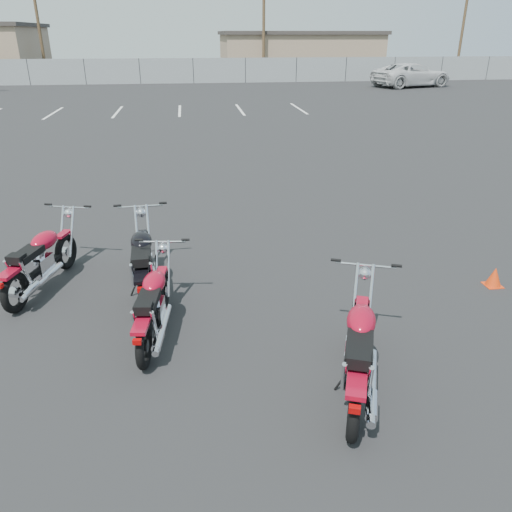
{
  "coord_description": "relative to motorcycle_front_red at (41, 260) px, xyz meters",
  "views": [
    {
      "loc": [
        -0.64,
        -5.68,
        3.48
      ],
      "look_at": [
        0.2,
        0.6,
        0.65
      ],
      "focal_mm": 35.0,
      "sensor_mm": 36.0,
      "label": 1
    }
  ],
  "objects": [
    {
      "name": "ground",
      "position": [
        2.88,
        -1.3,
        -0.45
      ],
      "size": [
        120.0,
        120.0,
        0.0
      ],
      "primitive_type": "plane",
      "color": "black",
      "rests_on": "ground"
    },
    {
      "name": "motorcycle_front_red",
      "position": [
        0.0,
        0.0,
        0.0
      ],
      "size": [
        0.99,
        2.02,
        1.0
      ],
      "color": "black",
      "rests_on": "ground"
    },
    {
      "name": "motorcycle_second_black",
      "position": [
        1.5,
        -0.32,
        0.02
      ],
      "size": [
        0.82,
        2.13,
        1.04
      ],
      "color": "black",
      "rests_on": "ground"
    },
    {
      "name": "motorcycle_third_red",
      "position": [
        1.7,
        -1.51,
        -0.03
      ],
      "size": [
        0.74,
        1.92,
        0.94
      ],
      "color": "black",
      "rests_on": "ground"
    },
    {
      "name": "motorcycle_rear_red",
      "position": [
        3.88,
        -2.84,
        0.02
      ],
      "size": [
        1.16,
        2.09,
        1.04
      ],
      "color": "black",
      "rests_on": "ground"
    },
    {
      "name": "training_cone_near",
      "position": [
        6.68,
        -0.82,
        -0.31
      ],
      "size": [
        0.25,
        0.25,
        0.29
      ],
      "color": "red",
      "rests_on": "ground"
    },
    {
      "name": "chainlink_fence",
      "position": [
        2.88,
        33.7,
        0.45
      ],
      "size": [
        80.06,
        0.06,
        1.8
      ],
      "color": "gray",
      "rests_on": "ground"
    },
    {
      "name": "tan_building_east",
      "position": [
        12.88,
        42.7,
        1.41
      ],
      "size": [
        14.4,
        9.4,
        3.7
      ],
      "color": "#9A8063",
      "rests_on": "ground"
    },
    {
      "name": "utility_pole_b",
      "position": [
        -9.12,
        38.7,
        4.23
      ],
      "size": [
        1.8,
        0.24,
        9.0
      ],
      "color": "#473421",
      "rests_on": "ground"
    },
    {
      "name": "utility_pole_c",
      "position": [
        8.88,
        37.7,
        4.23
      ],
      "size": [
        1.8,
        0.24,
        9.0
      ],
      "color": "#473421",
      "rests_on": "ground"
    },
    {
      "name": "utility_pole_d",
      "position": [
        26.88,
        38.7,
        4.23
      ],
      "size": [
        1.8,
        0.24,
        9.0
      ],
      "color": "#473421",
      "rests_on": "ground"
    },
    {
      "name": "parking_line_stripes",
      "position": [
        0.38,
        18.7,
        -0.45
      ],
      "size": [
        15.12,
        4.0,
        0.01
      ],
      "color": "silver",
      "rests_on": "ground"
    },
    {
      "name": "white_van",
      "position": [
        18.21,
        28.78,
        0.81
      ],
      "size": [
        4.5,
        7.15,
        2.53
      ],
      "primitive_type": "imported",
      "rotation": [
        0.0,
        0.0,
        1.87
      ],
      "color": "silver",
      "rests_on": "ground"
    }
  ]
}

